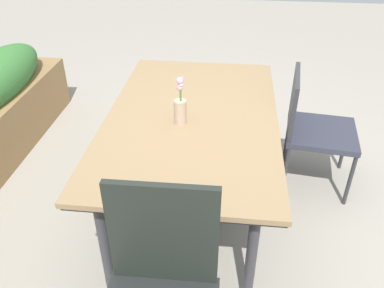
% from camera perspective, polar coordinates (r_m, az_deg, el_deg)
% --- Properties ---
extents(ground_plane, '(12.00, 12.00, 0.00)m').
position_cam_1_polar(ground_plane, '(2.87, 1.62, -8.48)').
color(ground_plane, gray).
extents(dining_table, '(1.72, 1.04, 0.74)m').
position_cam_1_polar(dining_table, '(2.45, -0.00, 2.97)').
color(dining_table, '#8C704C').
rests_on(dining_table, ground).
extents(chair_near_right, '(0.54, 0.54, 0.86)m').
position_cam_1_polar(chair_near_right, '(2.93, 16.88, 2.74)').
color(chair_near_right, '#2E2F3D').
rests_on(chair_near_right, ground).
extents(flower_vase, '(0.07, 0.07, 0.30)m').
position_cam_1_polar(flower_vase, '(2.29, -1.71, 5.49)').
color(flower_vase, tan).
rests_on(flower_vase, dining_table).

